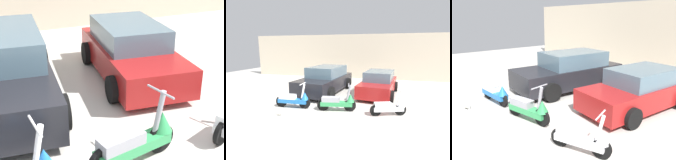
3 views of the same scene
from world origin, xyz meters
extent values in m
cylinder|color=white|center=(-1.23, 0.42, 0.73)|extent=(0.23, 0.10, 0.69)
cylinder|color=white|center=(-1.23, 0.42, 1.08)|extent=(0.07, 0.57, 0.03)
cone|color=#1E66B2|center=(-1.15, 0.43, 0.55)|extent=(0.34, 0.34, 0.32)
cylinder|color=black|center=(0.76, 0.60, 0.25)|extent=(0.50, 0.18, 0.50)
cube|color=#2D8C4C|center=(0.22, 0.49, 0.31)|extent=(1.33, 0.54, 0.17)
cube|color=gray|center=(-0.01, 0.45, 0.49)|extent=(0.77, 0.42, 0.19)
cylinder|color=gray|center=(0.71, 0.58, 0.75)|extent=(0.24, 0.13, 0.70)
cylinder|color=gray|center=(0.71, 0.58, 1.10)|extent=(0.14, 0.57, 0.03)
cone|color=#2D8C4C|center=(0.78, 0.60, 0.56)|extent=(0.39, 0.39, 0.32)
cylinder|color=black|center=(1.80, 0.34, 0.22)|extent=(0.44, 0.22, 0.44)
cube|color=black|center=(-1.25, 3.37, 0.55)|extent=(2.33, 4.58, 0.73)
cylinder|color=black|center=(-0.46, 1.91, 0.33)|extent=(0.31, 0.69, 0.67)
cylinder|color=black|center=(-0.14, 4.61, 0.33)|extent=(0.31, 0.69, 0.67)
cube|color=maroon|center=(1.78, 3.56, 0.48)|extent=(2.08, 3.99, 0.64)
cube|color=slate|center=(1.81, 3.78, 1.05)|extent=(1.67, 2.30, 0.50)
cylinder|color=black|center=(2.44, 2.28, 0.29)|extent=(0.27, 0.60, 0.58)
cylinder|color=black|center=(0.80, 2.49, 0.29)|extent=(0.27, 0.60, 0.58)
cylinder|color=black|center=(2.75, 4.62, 0.29)|extent=(0.27, 0.60, 0.58)
cylinder|color=black|center=(1.11, 4.84, 0.29)|extent=(0.27, 0.60, 0.58)
camera|label=1|loc=(-1.88, -3.32, 3.33)|focal=55.00mm
camera|label=2|loc=(2.05, -6.10, 2.55)|focal=28.00mm
camera|label=3|loc=(5.14, -2.48, 2.79)|focal=35.00mm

